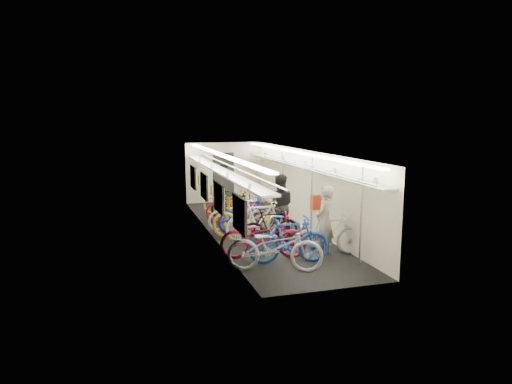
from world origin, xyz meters
TOP-DOWN VIEW (x-y plane):
  - train_car_shell at (-0.36, 0.71)m, footprint 10.00×10.00m
  - bicycle_0 at (-0.76, -3.62)m, footprint 2.26×1.46m
  - bicycle_1 at (-0.26, -3.18)m, footprint 1.98×0.81m
  - bicycle_2 at (-0.72, -2.64)m, footprint 2.22×1.21m
  - bicycle_3 at (-0.16, -1.49)m, footprint 1.70×0.62m
  - bicycle_4 at (-0.48, -0.69)m, footprint 2.31×1.39m
  - bicycle_5 at (-0.34, -1.06)m, footprint 1.97×0.66m
  - bicycle_6 at (-0.58, 0.25)m, footprint 1.93×0.89m
  - bicycle_7 at (-0.43, 0.00)m, footprint 1.82×0.66m
  - bicycle_8 at (-0.47, 1.27)m, footprint 2.00×1.18m
  - bicycle_9 at (-0.34, 1.83)m, footprint 1.66×1.01m
  - bicycle_10 at (-0.35, 2.64)m, footprint 1.86×1.20m
  - bicycle_11 at (0.89, -2.90)m, footprint 1.84×0.58m
  - passenger_near at (0.75, -2.92)m, footprint 0.75×0.74m
  - passenger_mid at (0.31, -0.85)m, footprint 1.04×0.91m
  - backpack at (0.71, -2.50)m, footprint 0.28×0.17m

SIDE VIEW (x-z plane):
  - bicycle_10 at x=-0.35m, z-range 0.00..0.92m
  - bicycle_9 at x=-0.34m, z-range 0.00..0.97m
  - bicycle_6 at x=-0.58m, z-range 0.00..0.98m
  - bicycle_8 at x=-0.47m, z-range 0.00..0.99m
  - bicycle_3 at x=-0.16m, z-range 0.00..1.00m
  - bicycle_7 at x=-0.43m, z-range 0.00..1.07m
  - bicycle_11 at x=0.89m, z-range 0.00..1.09m
  - bicycle_2 at x=-0.72m, z-range 0.00..1.11m
  - bicycle_0 at x=-0.76m, z-range 0.00..1.12m
  - bicycle_4 at x=-0.48m, z-range 0.00..1.14m
  - bicycle_1 at x=-0.26m, z-range 0.00..1.16m
  - bicycle_5 at x=-0.34m, z-range 0.00..1.17m
  - passenger_near at x=0.75m, z-range 0.00..1.76m
  - passenger_mid at x=0.31m, z-range 0.00..1.81m
  - backpack at x=0.71m, z-range 1.09..1.47m
  - train_car_shell at x=-0.36m, z-range -3.34..6.66m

